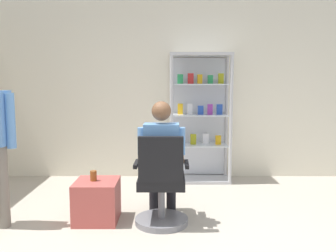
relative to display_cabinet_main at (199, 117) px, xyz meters
The scene contains 6 objects.
back_wall 0.60m from the display_cabinet_main, 149.33° to the left, with size 6.00×0.10×2.70m, color silver.
display_cabinet_main is the anchor object (origin of this frame).
office_chair 1.95m from the display_cabinet_main, 106.90° to the right, with size 0.56×0.56×0.96m.
seated_shopkeeper 1.73m from the display_cabinet_main, 108.43° to the right, with size 0.49×0.57×1.29m.
storage_crate 2.19m from the display_cabinet_main, 126.88° to the right, with size 0.45×0.47×0.44m, color #B24C47.
tea_glass 2.13m from the display_cabinet_main, 127.77° to the right, with size 0.07×0.07×0.11m, color brown.
Camera 1 is at (-0.07, -2.62, 1.48)m, focal length 38.50 mm.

